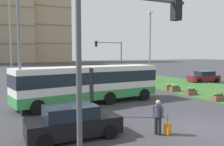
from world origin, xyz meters
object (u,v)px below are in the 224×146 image
at_px(rolling_suitcase, 168,128).
at_px(flower_planter_4, 170,87).
at_px(flower_planter_1, 218,97).
at_px(flower_planter_3, 175,88).
at_px(streetlight_median, 150,44).
at_px(apartment_tower_westcentre, 12,19).
at_px(streetlight_left, 19,45).
at_px(car_black_sedan, 73,122).
at_px(pedestrian_crossing, 158,115).
at_px(traffic_light_near_left, 118,51).
at_px(flower_planter_2, 191,91).
at_px(traffic_light_far_right, 112,54).
at_px(apartment_tower_centre, 49,10).
at_px(articulated_bus, 89,83).
at_px(car_maroon_sedan, 204,77).

bearing_deg(rolling_suitcase, flower_planter_4, 51.52).
distance_m(flower_planter_1, flower_planter_3, 5.54).
bearing_deg(streetlight_median, apartment_tower_westcentre, 98.48).
height_order(flower_planter_1, streetlight_median, streetlight_median).
bearing_deg(streetlight_left, car_black_sedan, -70.32).
bearing_deg(apartment_tower_westcentre, streetlight_left, -91.82).
xyz_separation_m(pedestrian_crossing, traffic_light_near_left, (-3.67, -3.03, 3.07)).
bearing_deg(flower_planter_2, traffic_light_far_right, 97.48).
xyz_separation_m(rolling_suitcase, apartment_tower_westcentre, (-3.04, 111.37, 19.95)).
relative_size(flower_planter_1, traffic_light_far_right, 0.19).
bearing_deg(streetlight_left, streetlight_median, 32.77).
bearing_deg(flower_planter_1, traffic_light_far_right, 96.12).
height_order(flower_planter_2, flower_planter_3, same).
xyz_separation_m(rolling_suitcase, flower_planter_1, (8.98, 4.89, 0.11)).
bearing_deg(flower_planter_2, pedestrian_crossing, -140.17).
bearing_deg(rolling_suitcase, apartment_tower_westcentre, 91.56).
relative_size(pedestrian_crossing, flower_planter_4, 1.58).
relative_size(traffic_light_far_right, apartment_tower_westcentre, 0.14).
distance_m(streetlight_left, apartment_tower_centre, 111.81).
bearing_deg(streetlight_left, traffic_light_near_left, -77.19).
relative_size(flower_planter_1, streetlight_median, 0.11).
distance_m(traffic_light_far_right, apartment_tower_westcentre, 91.23).
height_order(car_black_sedan, rolling_suitcase, car_black_sedan).
xyz_separation_m(streetlight_median, apartment_tower_westcentre, (-13.92, 93.30, 14.98)).
bearing_deg(flower_planter_1, apartment_tower_centre, 87.25).
height_order(traffic_light_far_right, apartment_tower_centre, apartment_tower_centre).
distance_m(flower_planter_3, apartment_tower_centre, 107.57).
distance_m(flower_planter_3, flower_planter_4, 0.87).
distance_m(rolling_suitcase, flower_planter_2, 12.07).
xyz_separation_m(pedestrian_crossing, apartment_tower_centre, (14.71, 114.50, 25.33)).
distance_m(traffic_light_far_right, apartment_tower_centre, 95.44).
relative_size(flower_planter_1, apartment_tower_westcentre, 0.03).
distance_m(flower_planter_3, apartment_tower_westcentre, 103.57).
xyz_separation_m(car_black_sedan, flower_planter_4, (13.37, 9.80, -0.33)).
relative_size(rolling_suitcase, flower_planter_1, 0.88).
bearing_deg(apartment_tower_centre, articulated_bus, -98.23).
distance_m(flower_planter_1, flower_planter_2, 3.17).
relative_size(pedestrian_crossing, rolling_suitcase, 1.79).
xyz_separation_m(flower_planter_1, streetlight_median, (1.90, 13.17, 4.86)).
bearing_deg(flower_planter_3, flower_planter_1, -90.00).
bearing_deg(car_maroon_sedan, traffic_light_far_right, 150.10).
bearing_deg(car_black_sedan, car_maroon_sedan, 31.88).
xyz_separation_m(streetlight_left, streetlight_median, (17.23, 11.09, 0.71)).
bearing_deg(apartment_tower_westcentre, car_black_sedan, -90.71).
relative_size(car_black_sedan, rolling_suitcase, 4.58).
height_order(rolling_suitcase, traffic_light_near_left, traffic_light_near_left).
xyz_separation_m(rolling_suitcase, apartment_tower_centre, (14.26, 114.70, 26.02)).
distance_m(articulated_bus, car_maroon_sedan, 20.79).
bearing_deg(rolling_suitcase, flower_planter_2, 41.93).
relative_size(flower_planter_4, streetlight_median, 0.11).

